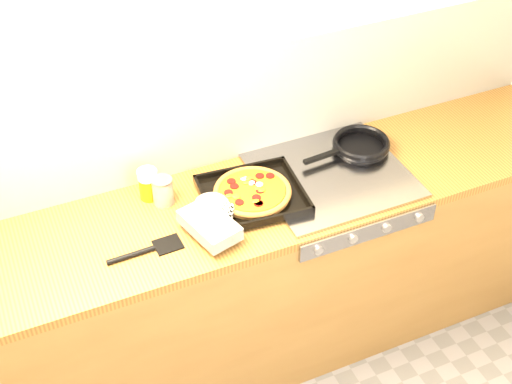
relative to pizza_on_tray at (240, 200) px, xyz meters
name	(u,v)px	position (x,y,z in m)	size (l,w,h in m)	color
room_shell	(202,115)	(-0.03, 0.32, 0.21)	(3.20, 3.20, 3.20)	white
counter_run	(233,284)	(-0.03, 0.03, -0.49)	(3.20, 0.62, 0.90)	brown
stovetop	(332,175)	(0.42, 0.03, -0.04)	(0.60, 0.56, 0.02)	gray
pizza_on_tray	(240,200)	(0.00, 0.00, 0.00)	(0.53, 0.44, 0.07)	black
frying_pan	(360,145)	(0.61, 0.13, -0.01)	(0.42, 0.26, 0.04)	black
tomato_can	(163,191)	(-0.26, 0.16, 0.02)	(0.10, 0.10, 0.12)	maroon
juice_glass	(148,184)	(-0.30, 0.21, 0.02)	(0.10, 0.10, 0.13)	orange
wooden_spoon	(230,179)	(0.03, 0.17, -0.03)	(0.29, 0.13, 0.02)	#986340
black_spatula	(146,251)	(-0.41, -0.08, -0.04)	(0.28, 0.09, 0.02)	black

